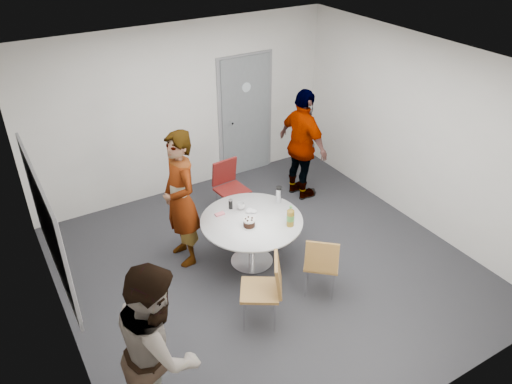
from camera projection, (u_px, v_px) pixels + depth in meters
floor at (267, 267)px, 6.63m from camera, size 5.00×5.00×0.00m
ceiling at (270, 67)px, 5.23m from camera, size 5.00×5.00×0.00m
wall_back at (183, 111)px, 7.76m from camera, size 5.00×0.00×5.00m
wall_left at (50, 244)px, 4.84m from camera, size 0.00×5.00×5.00m
wall_right at (419, 134)px, 7.02m from camera, size 0.00×5.00×5.00m
wall_front at (429, 309)px, 4.09m from camera, size 5.00×0.00×5.00m
door at (245, 116)px, 8.40m from camera, size 1.02×0.17×2.12m
whiteboard at (48, 225)px, 4.95m from camera, size 0.04×1.90×1.25m
table at (253, 225)px, 6.43m from camera, size 1.32×1.32×0.97m
chair_near_left at (268, 285)px, 5.53m from camera, size 0.61×0.60×0.89m
chair_near_right at (322, 261)px, 5.92m from camera, size 0.59×0.59×0.85m
chair_far at (229, 183)px, 7.44m from camera, size 0.47×0.50×0.90m
person_main at (181, 200)px, 6.33m from camera, size 0.45×0.68×1.86m
person_left at (160, 349)px, 4.30m from camera, size 0.98×1.08×1.82m
person_right at (303, 145)px, 7.74m from camera, size 0.52×1.08×1.80m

